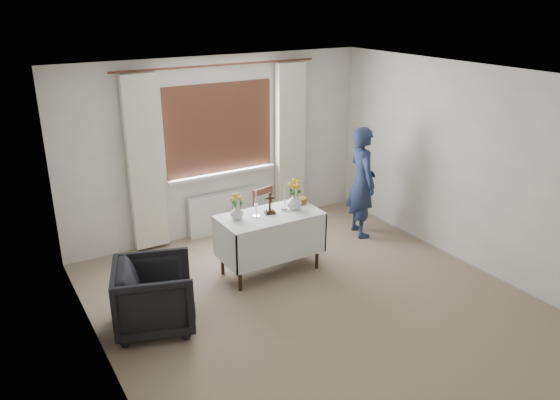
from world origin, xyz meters
The scene contains 12 objects.
ground centered at (0.00, 0.00, 0.00)m, with size 5.00×5.00×0.00m, color gray.
altar_table centered at (-0.05, 1.02, 0.38)m, with size 1.24×0.64×0.76m, color white.
wooden_chair centered at (0.32, 1.63, 0.41)m, with size 0.38×0.38×0.82m, color brown, non-canonical shape.
armchair centered at (-1.66, 0.57, 0.36)m, with size 0.78×0.80×0.73m, color black.
person centered at (1.63, 1.35, 0.79)m, with size 0.58×0.38×1.57m, color navy.
radiator centered at (0.00, 2.42, 0.30)m, with size 1.10×0.10×0.60m, color silver.
wooden_cross centered at (-0.03, 1.05, 0.90)m, with size 0.13×0.09×0.27m, color black, non-canonical shape.
candlestick_left centered at (-0.22, 1.05, 0.92)m, with size 0.09×0.09×0.32m, color silver, non-canonical shape.
candlestick_right centered at (0.18, 1.03, 0.93)m, with size 0.10×0.10×0.34m, color silver, non-canonical shape.
flower_vase_left centered at (-0.44, 1.10, 0.85)m, with size 0.16×0.16×0.17m, color silver.
flower_vase_right centered at (0.30, 1.02, 0.86)m, with size 0.19×0.19×0.20m, color silver.
wicker_basket centered at (0.47, 1.16, 0.80)m, with size 0.19×0.19×0.07m, color brown.
Camera 1 is at (-3.06, -4.27, 3.25)m, focal length 35.00 mm.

